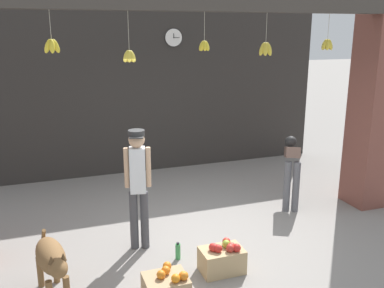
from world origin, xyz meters
The scene contains 11 objects.
ground_plane centered at (0.00, 0.00, 0.00)m, with size 60.00×60.00×0.00m, color gray.
shop_back_wall centered at (0.00, 3.25, 1.65)m, with size 7.48×0.12×3.30m, color #2D2B28.
shop_pillar_right centered at (3.09, 0.30, 1.65)m, with size 0.70×0.60×3.30m, color brown.
storefront_awning centered at (0.01, 0.12, 3.15)m, with size 5.58×0.28×0.85m.
dog centered at (-2.02, -0.77, 0.48)m, with size 0.40×1.04×0.71m.
shopkeeper centered at (-0.90, 0.04, 0.95)m, with size 0.34×0.28×1.62m.
worker_stooping centered at (1.77, 0.62, 0.72)m, with size 0.53×0.77×1.08m.
fruit_crate_oranges centered at (-0.85, -1.08, 0.12)m, with size 0.48×0.40×0.30m.
fruit_crate_apples centered at (-0.09, -0.87, 0.17)m, with size 0.51×0.34×0.39m.
water_bottle centered at (-0.51, -0.41, 0.11)m, with size 0.07×0.07×0.23m.
wall_clock centered at (0.57, 3.17, 2.68)m, with size 0.36×0.03×0.36m.
Camera 1 is at (-1.97, -5.09, 2.85)m, focal length 40.00 mm.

